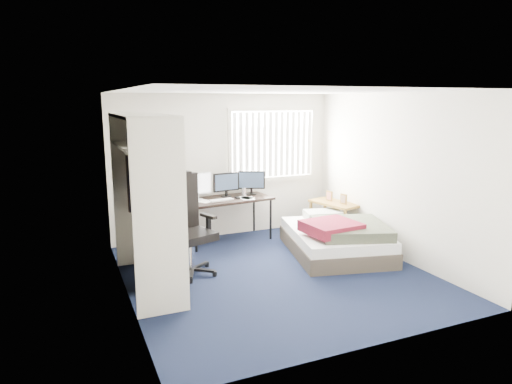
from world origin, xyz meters
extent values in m
plane|color=black|center=(0.00, 0.00, 0.00)|extent=(4.20, 4.20, 0.00)
plane|color=silver|center=(0.00, 2.10, 1.25)|extent=(4.00, 0.00, 4.00)
plane|color=silver|center=(0.00, -2.10, 1.25)|extent=(4.00, 0.00, 4.00)
plane|color=silver|center=(-2.00, 0.00, 1.25)|extent=(0.00, 4.20, 4.20)
plane|color=silver|center=(2.00, 0.00, 1.25)|extent=(0.00, 4.20, 4.20)
plane|color=white|center=(0.00, 0.00, 2.50)|extent=(4.20, 4.20, 0.00)
cube|color=white|center=(0.90, 2.08, 1.60)|extent=(1.60, 0.02, 1.20)
cube|color=beige|center=(0.90, 2.05, 2.23)|extent=(1.72, 0.06, 0.06)
cube|color=beige|center=(0.90, 2.05, 0.97)|extent=(1.72, 0.06, 0.06)
cube|color=white|center=(0.90, 2.02, 1.60)|extent=(1.60, 0.04, 1.16)
cube|color=beige|center=(-1.70, -0.60, 1.10)|extent=(0.60, 0.04, 2.20)
cube|color=beige|center=(-1.70, 1.20, 1.10)|extent=(0.60, 0.04, 2.20)
cube|color=beige|center=(-1.70, 0.30, 2.20)|extent=(0.60, 1.80, 0.04)
cube|color=beige|center=(-1.70, 0.30, 1.82)|extent=(0.56, 1.74, 0.03)
cylinder|color=silver|center=(-1.70, 0.30, 1.70)|extent=(0.03, 1.72, 0.03)
cube|color=#26262B|center=(-1.70, 0.20, 1.25)|extent=(0.38, 1.10, 0.90)
cube|color=beige|center=(-1.38, 0.75, 1.10)|extent=(0.03, 0.90, 2.20)
cube|color=white|center=(-1.70, -0.15, 1.96)|extent=(0.38, 0.30, 0.24)
cube|color=gray|center=(-1.70, 0.35, 1.95)|extent=(0.34, 0.28, 0.22)
cube|color=black|center=(-0.10, 1.73, 0.73)|extent=(1.59, 0.88, 0.04)
cylinder|color=black|center=(-0.76, 1.36, 0.35)|extent=(0.04, 0.04, 0.71)
cylinder|color=black|center=(-0.83, 1.94, 0.35)|extent=(0.04, 0.04, 0.71)
cylinder|color=black|center=(0.63, 1.52, 0.35)|extent=(0.04, 0.04, 0.71)
cylinder|color=black|center=(0.56, 2.10, 0.35)|extent=(0.04, 0.04, 0.71)
cube|color=white|center=(-0.60, 1.79, 1.03)|extent=(0.50, 0.09, 0.36)
cube|color=white|center=(-0.60, 1.79, 1.03)|extent=(0.45, 0.06, 0.31)
cube|color=black|center=(-0.07, 1.86, 1.01)|extent=(0.48, 0.09, 0.32)
cube|color=#1E2838|center=(-0.07, 1.86, 1.01)|extent=(0.43, 0.06, 0.27)
cube|color=black|center=(0.41, 1.87, 1.01)|extent=(0.48, 0.09, 0.32)
cube|color=#1E2838|center=(0.41, 1.87, 1.01)|extent=(0.43, 0.06, 0.27)
cube|color=white|center=(-0.24, 1.61, 0.76)|extent=(0.41, 0.19, 0.02)
cube|color=black|center=(0.06, 1.65, 0.76)|extent=(0.07, 0.11, 0.02)
cylinder|color=silver|center=(0.20, 1.72, 0.83)|extent=(0.08, 0.08, 0.16)
cube|color=white|center=(-0.10, 1.73, 0.75)|extent=(0.33, 0.31, 0.00)
cube|color=black|center=(-1.08, 0.47, 0.07)|extent=(0.84, 0.84, 0.13)
cylinder|color=silver|center=(-1.08, 0.47, 0.30)|extent=(0.07, 0.07, 0.44)
cube|color=black|center=(-1.08, 0.47, 0.55)|extent=(0.70, 0.70, 0.11)
cube|color=black|center=(-1.16, 0.71, 0.99)|extent=(0.56, 0.29, 0.77)
cube|color=black|center=(-1.16, 0.71, 1.32)|extent=(0.36, 0.23, 0.18)
cube|color=black|center=(-1.36, 0.37, 0.78)|extent=(0.18, 0.32, 0.04)
cube|color=black|center=(-0.79, 0.57, 0.78)|extent=(0.18, 0.32, 0.04)
cube|color=white|center=(-0.66, 1.81, 0.21)|extent=(0.34, 0.31, 0.03)
cylinder|color=white|center=(-0.78, 1.78, 0.10)|extent=(0.03, 0.03, 0.20)
cylinder|color=white|center=(-0.72, 1.92, 0.10)|extent=(0.03, 0.03, 0.20)
cylinder|color=white|center=(-0.60, 1.70, 0.10)|extent=(0.03, 0.03, 0.20)
cylinder|color=white|center=(-0.54, 1.83, 0.10)|extent=(0.03, 0.03, 0.20)
cube|color=brown|center=(1.75, 1.25, 0.60)|extent=(0.66, 0.98, 0.04)
cube|color=brown|center=(1.67, 0.81, 0.29)|extent=(0.05, 0.05, 0.58)
cube|color=brown|center=(1.47, 1.60, 0.29)|extent=(0.05, 0.05, 0.58)
cube|color=brown|center=(2.03, 0.90, 0.29)|extent=(0.05, 0.05, 0.58)
cube|color=brown|center=(1.83, 1.69, 0.29)|extent=(0.05, 0.05, 0.58)
cube|color=brown|center=(1.80, 1.06, 0.71)|extent=(0.05, 0.14, 0.18)
cube|color=brown|center=(1.72, 1.38, 0.71)|extent=(0.05, 0.14, 0.18)
cube|color=#3E352C|center=(1.25, 0.44, 0.12)|extent=(1.74, 2.08, 0.24)
cube|color=white|center=(1.25, 0.44, 0.31)|extent=(1.69, 2.03, 0.16)
cube|color=#B6BCAD|center=(1.39, 1.06, 0.46)|extent=(0.67, 0.52, 0.14)
cube|color=#303629|center=(1.34, 0.17, 0.46)|extent=(1.34, 1.40, 0.18)
cube|color=maroon|center=(0.98, 0.15, 0.53)|extent=(0.81, 0.76, 0.16)
cube|color=tan|center=(-1.65, 0.17, 0.17)|extent=(0.46, 0.36, 0.33)
camera|label=1|loc=(-2.63, -5.43, 2.39)|focal=32.00mm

